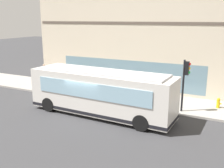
# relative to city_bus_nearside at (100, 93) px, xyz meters

# --- Properties ---
(ground) EXTENTS (120.00, 120.00, 0.00)m
(ground) POSITION_rel_city_bus_nearside_xyz_m (-0.35, 0.74, -1.55)
(ground) COLOR #38383A
(sidewalk_curb) EXTENTS (4.14, 40.00, 0.15)m
(sidewalk_curb) POSITION_rel_city_bus_nearside_xyz_m (4.32, 0.74, -1.48)
(sidewalk_curb) COLOR #9E9991
(sidewalk_curb) RESTS_ON ground
(building_corner) EXTENTS (9.39, 19.21, 10.93)m
(building_corner) POSITION_rel_city_bus_nearside_xyz_m (11.05, 0.74, 3.90)
(building_corner) COLOR beige
(building_corner) RESTS_ON ground
(city_bus_nearside) EXTENTS (2.89, 10.12, 3.07)m
(city_bus_nearside) POSITION_rel_city_bus_nearside_xyz_m (0.00, 0.00, 0.00)
(city_bus_nearside) COLOR silver
(city_bus_nearside) RESTS_ON ground
(traffic_light_near_corner) EXTENTS (0.32, 0.49, 3.59)m
(traffic_light_near_corner) POSITION_rel_city_bus_nearside_xyz_m (2.78, -4.99, 1.10)
(traffic_light_near_corner) COLOR black
(traffic_light_near_corner) RESTS_ON sidewalk_curb
(fire_hydrant) EXTENTS (0.35, 0.35, 0.74)m
(fire_hydrant) POSITION_rel_city_bus_nearside_xyz_m (4.64, -7.08, -1.04)
(fire_hydrant) COLOR yellow
(fire_hydrant) RESTS_ON sidewalk_curb
(pedestrian_near_hydrant) EXTENTS (0.32, 0.32, 1.73)m
(pedestrian_near_hydrant) POSITION_rel_city_bus_nearside_xyz_m (4.08, 7.04, -0.41)
(pedestrian_near_hydrant) COLOR #3F8C4C
(pedestrian_near_hydrant) RESTS_ON sidewalk_curb
(pedestrian_walking_along_curb) EXTENTS (0.32, 0.32, 1.73)m
(pedestrian_walking_along_curb) POSITION_rel_city_bus_nearside_xyz_m (5.59, 9.67, -0.40)
(pedestrian_walking_along_curb) COLOR #99994C
(pedestrian_walking_along_curb) RESTS_ON sidewalk_curb
(pedestrian_by_light_pole) EXTENTS (0.32, 0.32, 1.54)m
(pedestrian_by_light_pole) POSITION_rel_city_bus_nearside_xyz_m (5.70, 4.93, -0.53)
(pedestrian_by_light_pole) COLOR #99994C
(pedestrian_by_light_pole) RESTS_ON sidewalk_curb
(newspaper_vending_box) EXTENTS (0.44, 0.43, 0.90)m
(newspaper_vending_box) POSITION_rel_city_bus_nearside_xyz_m (3.85, -2.27, -0.95)
(newspaper_vending_box) COLOR #263F99
(newspaper_vending_box) RESTS_ON sidewalk_curb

